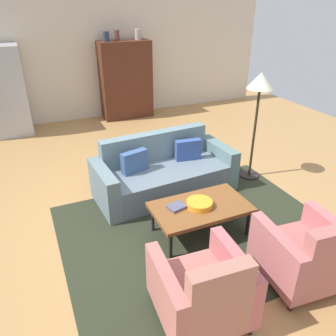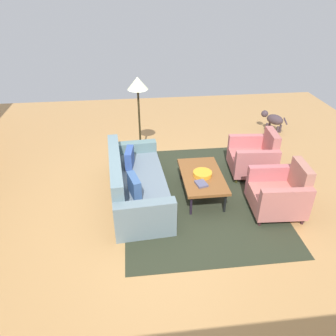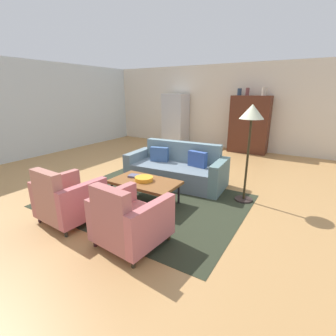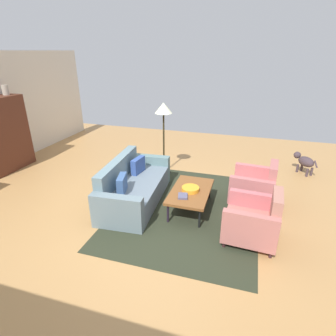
{
  "view_description": "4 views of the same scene",
  "coord_description": "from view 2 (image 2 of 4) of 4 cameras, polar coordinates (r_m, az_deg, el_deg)",
  "views": [
    {
      "loc": [
        -1.52,
        -3.83,
        2.72
      ],
      "look_at": [
        0.05,
        -0.28,
        0.72
      ],
      "focal_mm": 35.92,
      "sensor_mm": 36.0,
      "label": 1
    },
    {
      "loc": [
        -4.32,
        0.3,
        3.37
      ],
      "look_at": [
        0.36,
        -0.24,
        0.52
      ],
      "focal_mm": 34.35,
      "sensor_mm": 36.0,
      "label": 2
    },
    {
      "loc": [
        2.7,
        -4.07,
        1.91
      ],
      "look_at": [
        0.43,
        -0.32,
        0.54
      ],
      "focal_mm": 26.17,
      "sensor_mm": 36.0,
      "label": 3
    },
    {
      "loc": [
        -4.17,
        -1.73,
        2.79
      ],
      "look_at": [
        0.37,
        -0.34,
        0.75
      ],
      "focal_mm": 29.22,
      "sensor_mm": 36.0,
      "label": 4
    }
  ],
  "objects": [
    {
      "name": "fruit_bowl",
      "position": [
        5.53,
        6.15,
        -1.01
      ],
      "size": [
        0.32,
        0.32,
        0.07
      ],
      "primitive_type": "cylinder",
      "color": "orange",
      "rests_on": "coffee_table"
    },
    {
      "name": "coffee_table",
      "position": [
        5.58,
        6.06,
        -1.52
      ],
      "size": [
        1.2,
        0.7,
        0.41
      ],
      "color": "black",
      "rests_on": "ground"
    },
    {
      "name": "area_rug",
      "position": [
        5.78,
        5.38,
        -4.63
      ],
      "size": [
        3.4,
        2.6,
        0.01
      ],
      "primitive_type": "cube",
      "color": "#2B3021",
      "rests_on": "ground"
    },
    {
      "name": "book_stack",
      "position": [
        5.3,
        5.92,
        -2.78
      ],
      "size": [
        0.24,
        0.21,
        0.03
      ],
      "color": "#54536E",
      "rests_on": "coffee_table"
    },
    {
      "name": "floor_lamp",
      "position": [
        6.37,
        -5.36,
        13.43
      ],
      "size": [
        0.4,
        0.4,
        1.72
      ],
      "color": "#2F2423",
      "rests_on": "ground"
    },
    {
      "name": "dog",
      "position": [
        8.38,
        18.17,
        8.21
      ],
      "size": [
        0.58,
        0.5,
        0.48
      ],
      "rotation": [
        0.0,
        0.0,
        0.69
      ],
      "color": "#43353B",
      "rests_on": "ground"
    },
    {
      "name": "armchair_left",
      "position": [
        5.49,
        19.39,
        -4.33
      ],
      "size": [
        0.85,
        0.85,
        0.88
      ],
      "rotation": [
        0.0,
        0.0,
        -0.06
      ],
      "color": "#351D1E",
      "rests_on": "ground"
    },
    {
      "name": "ground_plane",
      "position": [
        5.49,
        -2.05,
        -6.75
      ],
      "size": [
        11.08,
        11.08,
        0.0
      ],
      "primitive_type": "plane",
      "color": "#B6854D"
    },
    {
      "name": "couch",
      "position": [
        5.51,
        -6.14,
        -3.06
      ],
      "size": [
        2.16,
        1.04,
        0.86
      ],
      "rotation": [
        0.0,
        0.0,
        3.21
      ],
      "color": "slate",
      "rests_on": "ground"
    },
    {
      "name": "armchair_right",
      "position": [
        6.41,
        15.2,
        1.81
      ],
      "size": [
        0.87,
        0.87,
        0.88
      ],
      "rotation": [
        0.0,
        0.0,
        -0.09
      ],
      "color": "#2B2B10",
      "rests_on": "ground"
    }
  ]
}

